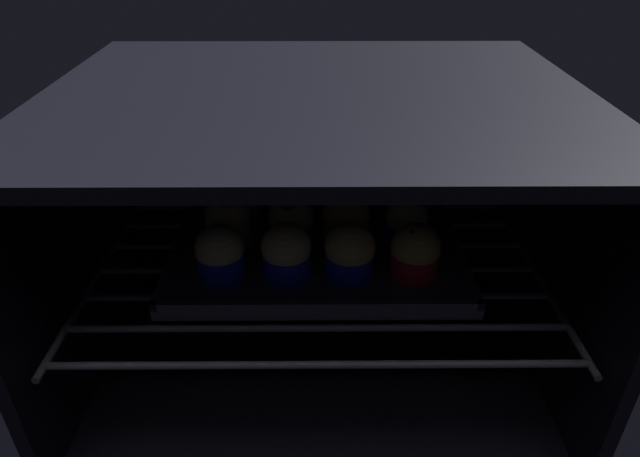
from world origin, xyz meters
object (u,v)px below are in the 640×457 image
muffin_row0_col2 (353,252)px  muffin_row2_col0 (242,192)px  muffin_row0_col3 (418,252)px  muffin_row1_col0 (231,220)px  muffin_row0_col0 (223,254)px  muffin_row2_col2 (347,192)px  muffin_row2_col1 (293,192)px  baking_tray (320,244)px  muffin_row1_col1 (294,220)px  muffin_row1_col2 (349,219)px  muffin_row2_col3 (402,196)px  muffin_row0_col1 (289,253)px  muffin_row1_col3 (408,222)px

muffin_row0_col2 → muffin_row2_col0: bearing=134.1°
muffin_row0_col3 → muffin_row2_col0: muffin_row2_col0 is taller
muffin_row1_col0 → muffin_row2_col0: muffin_row2_col0 is taller
muffin_row0_col0 → muffin_row2_col2: size_ratio=0.95×
muffin_row0_col3 → muffin_row2_col1: bearing=134.9°
baking_tray → muffin_row2_col0: size_ratio=5.08×
baking_tray → muffin_row0_col0: size_ratio=5.50×
muffin_row0_col2 → muffin_row0_col3: bearing=-0.1°
muffin_row1_col1 → muffin_row1_col2: muffin_row1_col2 is taller
muffin_row0_col3 → muffin_row2_col2: 16.68cm
muffin_row0_col3 → muffin_row2_col3: 14.33cm
muffin_row1_col1 → muffin_row2_col1: muffin_row2_col1 is taller
muffin_row2_col1 → muffin_row1_col2: bearing=-46.8°
muffin_row0_col1 → muffin_row1_col2: (7.19, 7.32, 0.18)cm
muffin_row1_col1 → muffin_row0_col1: bearing=-91.8°
muffin_row0_col1 → muffin_row2_col3: bearing=44.2°
muffin_row0_col1 → muffin_row1_col3: muffin_row0_col1 is taller
muffin_row2_col0 → muffin_row0_col1: bearing=-64.5°
baking_tray → muffin_row0_col2: muffin_row0_col2 is taller
muffin_row0_col3 → muffin_row1_col1: (-14.57, 7.38, 0.00)cm
muffin_row0_col1 → muffin_row2_col1: bearing=90.3°
muffin_row2_col3 → muffin_row2_col1: bearing=177.7°
muffin_row2_col2 → muffin_row0_col1: bearing=-116.0°
muffin_row0_col0 → muffin_row2_col2: bearing=45.0°
muffin_row2_col2 → muffin_row2_col3: size_ratio=1.06×
muffin_row0_col0 → muffin_row0_col2: bearing=0.4°
muffin_row0_col3 → muffin_row1_col2: muffin_row1_col2 is taller
muffin_row0_col0 → muffin_row1_col1: muffin_row1_col1 is taller
muffin_row1_col1 → muffin_row2_col1: 7.56cm
muffin_row1_col1 → muffin_row1_col2: 6.96cm
muffin_row0_col1 → muffin_row0_col3: size_ratio=1.03×
muffin_row1_col0 → muffin_row2_col0: 7.92cm
muffin_row0_col2 → muffin_row1_col3: 10.30cm
muffin_row0_col1 → muffin_row2_col1: size_ratio=0.92×
baking_tray → muffin_row2_col3: muffin_row2_col3 is taller
muffin_row2_col2 → muffin_row0_col2: bearing=-90.0°
muffin_row0_col1 → muffin_row2_col0: muffin_row2_col0 is taller
baking_tray → muffin_row0_col1: bearing=-115.4°
muffin_row0_col1 → muffin_row2_col3: 20.74cm
muffin_row1_col1 → muffin_row2_col3: (14.62, 6.95, -0.12)cm
muffin_row0_col2 → muffin_row2_col1: 16.66cm
muffin_row0_col0 → muffin_row0_col3: (22.46, 0.09, 0.09)cm
muffin_row0_col1 → muffin_row2_col1: (-0.08, 15.07, 0.13)cm
muffin_row2_col1 → muffin_row2_col2: muffin_row2_col1 is taller
muffin_row0_col2 → muffin_row2_col3: 16.19cm
muffin_row2_col0 → muffin_row2_col1: (7.12, -0.03, -0.02)cm
muffin_row0_col2 → muffin_row1_col1: size_ratio=0.98×
muffin_row2_col3 → muffin_row2_col0: bearing=178.3°
muffin_row0_col0 → muffin_row2_col3: same height
muffin_row2_col0 → muffin_row0_col0: bearing=-91.7°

